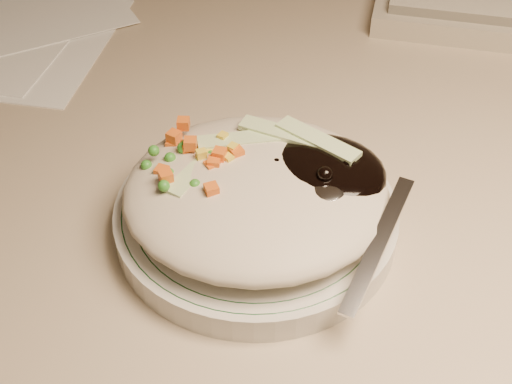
{
  "coord_description": "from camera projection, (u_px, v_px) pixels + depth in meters",
  "views": [
    {
      "loc": [
        -0.06,
        0.83,
        1.13
      ],
      "look_at": [
        -0.06,
        1.21,
        0.78
      ],
      "focal_mm": 50.0,
      "sensor_mm": 36.0,
      "label": 1
    }
  ],
  "objects": [
    {
      "name": "plate_rim",
      "position": [
        256.0,
        208.0,
        0.53
      ],
      "size": [
        0.2,
        0.2,
        0.0
      ],
      "color": "#144723",
      "rests_on": "plate"
    },
    {
      "name": "desk",
      "position": [
        314.0,
        243.0,
        0.8
      ],
      "size": [
        1.4,
        0.7,
        0.74
      ],
      "color": "tan",
      "rests_on": "ground"
    },
    {
      "name": "meal",
      "position": [
        262.0,
        187.0,
        0.51
      ],
      "size": [
        0.21,
        0.19,
        0.05
      ],
      "color": "beige",
      "rests_on": "plate"
    },
    {
      "name": "plate",
      "position": [
        256.0,
        217.0,
        0.54
      ],
      "size": [
        0.21,
        0.21,
        0.02
      ],
      "primitive_type": "cylinder",
      "color": "silver",
      "rests_on": "desk"
    }
  ]
}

